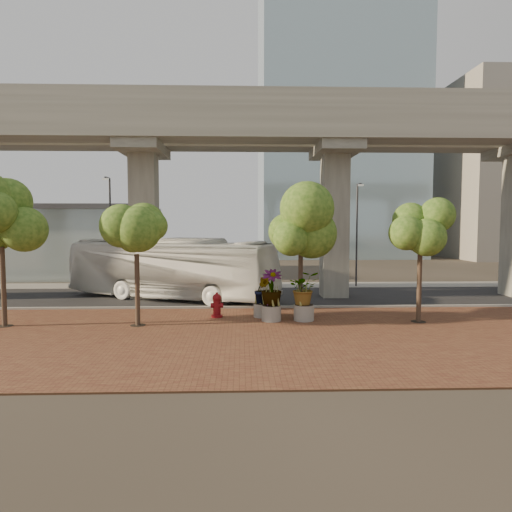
{
  "coord_description": "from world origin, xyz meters",
  "views": [
    {
      "loc": [
        0.05,
        -26.85,
        4.67
      ],
      "look_at": [
        0.96,
        0.5,
        2.75
      ],
      "focal_mm": 32.0,
      "sensor_mm": 36.0,
      "label": 1
    }
  ],
  "objects": [
    {
      "name": "planter_right",
      "position": [
        1.5,
        -5.36,
        1.55
      ],
      "size": [
        2.3,
        2.3,
        2.46
      ],
      "color": "#A09C90",
      "rests_on": "ground"
    },
    {
      "name": "transit_viaduct",
      "position": [
        0.0,
        2.0,
        7.29
      ],
      "size": [
        72.0,
        5.6,
        12.4
      ],
      "color": "#9C9A8D",
      "rests_on": "ground"
    },
    {
      "name": "planter_left",
      "position": [
        1.1,
        -4.44,
        1.33
      ],
      "size": [
        1.9,
        1.9,
        2.09
      ],
      "color": "gray",
      "rests_on": "ground"
    },
    {
      "name": "streetlamp_west",
      "position": [
        -9.35,
        6.27,
        4.63
      ],
      "size": [
        0.39,
        1.15,
        7.93
      ],
      "color": "#2C2C31",
      "rests_on": "ground"
    },
    {
      "name": "curb_strip",
      "position": [
        0.0,
        -2.0,
        0.08
      ],
      "size": [
        70.0,
        0.25,
        0.16
      ],
      "primitive_type": "cube",
      "color": "gray",
      "rests_on": "ground"
    },
    {
      "name": "fire_hydrant",
      "position": [
        -1.15,
        -4.45,
        0.65
      ],
      "size": [
        0.62,
        0.56,
        1.24
      ],
      "color": "maroon",
      "rests_on": "ground"
    },
    {
      "name": "transit_bus",
      "position": [
        -4.28,
        1.44,
        1.88
      ],
      "size": [
        13.65,
        8.4,
        3.77
      ],
      "primitive_type": "imported",
      "rotation": [
        0.0,
        0.0,
        1.15
      ],
      "color": "white",
      "rests_on": "ground"
    },
    {
      "name": "planter_front",
      "position": [
        3.06,
        -5.34,
        1.5
      ],
      "size": [
        2.16,
        2.16,
        2.38
      ],
      "color": "#A6A296",
      "rests_on": "ground"
    },
    {
      "name": "brick_plaza",
      "position": [
        0.0,
        -8.0,
        0.03
      ],
      "size": [
        70.0,
        13.0,
        0.06
      ],
      "primitive_type": "cube",
      "color": "brown",
      "rests_on": "ground"
    },
    {
      "name": "street_tree_far_west",
      "position": [
        -10.65,
        -6.12,
        4.85
      ],
      "size": [
        4.14,
        4.14,
        6.7
      ],
      "color": "#4E3A2C",
      "rests_on": "ground"
    },
    {
      "name": "ground",
      "position": [
        0.0,
        0.0,
        0.0
      ],
      "size": [
        160.0,
        160.0,
        0.0
      ],
      "primitive_type": "plane",
      "color": "#322C24",
      "rests_on": "ground"
    },
    {
      "name": "street_tree_far_east",
      "position": [
        8.44,
        -5.82,
        4.43
      ],
      "size": [
        3.25,
        3.25,
        5.88
      ],
      "color": "#4E3A2C",
      "rests_on": "ground"
    },
    {
      "name": "street_tree_near_west",
      "position": [
        -4.66,
        -6.16,
        4.19
      ],
      "size": [
        3.08,
        3.08,
        5.56
      ],
      "color": "#4E3A2C",
      "rests_on": "ground"
    },
    {
      "name": "station_pavilion",
      "position": [
        -20.0,
        16.0,
        3.22
      ],
      "size": [
        23.0,
        13.0,
        6.3
      ],
      "color": "#ADC2C6",
      "rests_on": "ground"
    },
    {
      "name": "street_tree_near_east",
      "position": [
        2.95,
        -4.89,
        4.6
      ],
      "size": [
        4.01,
        4.01,
        6.39
      ],
      "color": "#4E3A2C",
      "rests_on": "ground"
    },
    {
      "name": "asphalt_road",
      "position": [
        0.0,
        2.0,
        0.02
      ],
      "size": [
        90.0,
        8.0,
        0.04
      ],
      "primitive_type": "cube",
      "color": "black",
      "rests_on": "ground"
    },
    {
      "name": "far_sidewalk",
      "position": [
        0.0,
        7.5,
        0.03
      ],
      "size": [
        90.0,
        3.0,
        0.06
      ],
      "primitive_type": "cube",
      "color": "gray",
      "rests_on": "ground"
    },
    {
      "name": "streetlamp_east",
      "position": [
        8.64,
        6.59,
        4.43
      ],
      "size": [
        0.38,
        1.1,
        7.58
      ],
      "color": "#303036",
      "rests_on": "ground"
    }
  ]
}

